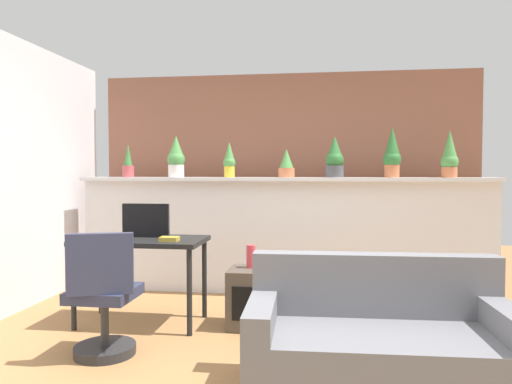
{
  "coord_description": "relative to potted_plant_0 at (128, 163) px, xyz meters",
  "views": [
    {
      "loc": [
        0.43,
        -3.18,
        1.32
      ],
      "look_at": [
        -0.16,
        1.1,
        1.15
      ],
      "focal_mm": 33.64,
      "sensor_mm": 36.0,
      "label": 1
    }
  ],
  "objects": [
    {
      "name": "office_chair",
      "position": [
        0.63,
        -1.96,
        -1.04
      ],
      "size": [
        0.5,
        0.5,
        0.91
      ],
      "color": "#262628",
      "rests_on": "ground"
    },
    {
      "name": "book_on_desk",
      "position": [
        0.9,
        -1.3,
        -0.66
      ],
      "size": [
        0.15,
        0.11,
        0.04
      ],
      "primitive_type": "cube",
      "color": "gold",
      "rests_on": "desk"
    },
    {
      "name": "potted_plant_4",
      "position": [
        2.3,
        -0.05,
        0.04
      ],
      "size": [
        0.19,
        0.19,
        0.43
      ],
      "color": "#4C4C51",
      "rests_on": "plant_shelf"
    },
    {
      "name": "plant_shelf",
      "position": [
        1.73,
        -0.02,
        -0.18
      ],
      "size": [
        4.45,
        0.32,
        0.04
      ],
      "primitive_type": "cube",
      "color": "silver",
      "rests_on": "divider_wall"
    },
    {
      "name": "potted_plant_6",
      "position": [
        3.46,
        -0.02,
        0.07
      ],
      "size": [
        0.18,
        0.18,
        0.49
      ],
      "color": "#C66B42",
      "rests_on": "plant_shelf"
    },
    {
      "name": "ground_plane",
      "position": [
        1.73,
        -1.98,
        -1.43
      ],
      "size": [
        12.0,
        12.0,
        0.0
      ],
      "primitive_type": "plane",
      "color": "#9E7042"
    },
    {
      "name": "potted_plant_5",
      "position": [
        2.89,
        -0.01,
        0.09
      ],
      "size": [
        0.19,
        0.19,
        0.53
      ],
      "color": "#C66B42",
      "rests_on": "plant_shelf"
    },
    {
      "name": "side_cube_shelf",
      "position": [
        1.58,
        -1.13,
        -1.18
      ],
      "size": [
        0.4,
        0.41,
        0.5
      ],
      "color": "#4C4238",
      "rests_on": "ground"
    },
    {
      "name": "tv_monitor",
      "position": [
        0.62,
        -1.09,
        -0.53
      ],
      "size": [
        0.42,
        0.04,
        0.3
      ],
      "primitive_type": "cube",
      "color": "black",
      "rests_on": "desk"
    },
    {
      "name": "desk",
      "position": [
        0.61,
        -1.17,
        -0.76
      ],
      "size": [
        1.1,
        0.6,
        0.75
      ],
      "color": "black",
      "rests_on": "ground"
    },
    {
      "name": "potted_plant_1",
      "position": [
        0.56,
        -0.02,
        0.06
      ],
      "size": [
        0.19,
        0.19,
        0.46
      ],
      "color": "silver",
      "rests_on": "plant_shelf"
    },
    {
      "name": "brick_wall_behind",
      "position": [
        1.73,
        0.62,
        -0.18
      ],
      "size": [
        4.45,
        0.1,
        2.5
      ],
      "primitive_type": "cube",
      "color": "#935B47",
      "rests_on": "ground"
    },
    {
      "name": "potted_plant_2",
      "position": [
        1.16,
        -0.0,
        0.03
      ],
      "size": [
        0.13,
        0.13,
        0.39
      ],
      "color": "gold",
      "rests_on": "plant_shelf"
    },
    {
      "name": "couch",
      "position": [
        2.51,
        -2.26,
        -1.15
      ],
      "size": [
        1.59,
        0.81,
        0.8
      ],
      "color": "slate",
      "rests_on": "ground"
    },
    {
      "name": "divider_wall",
      "position": [
        1.73,
        0.02,
        -0.81
      ],
      "size": [
        4.45,
        0.16,
        1.23
      ],
      "primitive_type": "cube",
      "color": "silver",
      "rests_on": "ground"
    },
    {
      "name": "vase_on_shelf",
      "position": [
        1.56,
        -1.08,
        -0.83
      ],
      "size": [
        0.08,
        0.08,
        0.2
      ],
      "primitive_type": "cylinder",
      "color": "#CC3D47",
      "rests_on": "side_cube_shelf"
    },
    {
      "name": "potted_plant_0",
      "position": [
        0.0,
        0.0,
        0.0
      ],
      "size": [
        0.13,
        0.13,
        0.37
      ],
      "color": "#B7474C",
      "rests_on": "plant_shelf"
    },
    {
      "name": "potted_plant_3",
      "position": [
        1.78,
        0.0,
        -0.01
      ],
      "size": [
        0.17,
        0.17,
        0.31
      ],
      "color": "#C66B42",
      "rests_on": "plant_shelf"
    }
  ]
}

